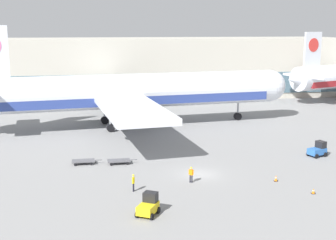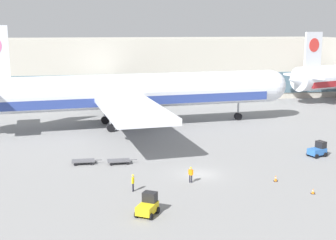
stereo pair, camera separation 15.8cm
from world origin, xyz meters
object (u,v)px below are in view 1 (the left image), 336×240
baggage_dolly_lead (83,161)px  ground_crew_near (191,173)px  traffic_cone_far (313,191)px  ground_crew_far (133,181)px  baggage_tug_mid (318,150)px  traffic_cone_near (276,178)px  airplane_main (127,93)px  baggage_tug_foreground (149,206)px  baggage_dolly_second (119,161)px

baggage_dolly_lead → ground_crew_near: size_ratio=2.08×
traffic_cone_far → ground_crew_far: bearing=168.8°
baggage_tug_mid → ground_crew_far: 26.96m
traffic_cone_near → traffic_cone_far: (2.32, -4.31, -0.07)m
airplane_main → ground_crew_near: (4.82, -30.26, -4.78)m
traffic_cone_near → airplane_main: bearing=114.4°
baggage_tug_foreground → airplane_main: bearing=28.5°
baggage_tug_foreground → traffic_cone_far: 17.60m
airplane_main → baggage_tug_foreground: 38.72m
baggage_tug_mid → baggage_dolly_lead: 30.58m
baggage_tug_mid → baggage_tug_foreground: bearing=-167.8°
baggage_tug_mid → ground_crew_near: (-18.73, -7.73, 0.18)m
baggage_dolly_second → ground_crew_far: ground_crew_far is taller
baggage_tug_foreground → traffic_cone_far: baggage_tug_foreground is taller
baggage_dolly_lead → traffic_cone_near: (21.21, -10.04, -0.04)m
baggage_dolly_second → traffic_cone_near: traffic_cone_near is taller
traffic_cone_near → traffic_cone_far: 4.90m
baggage_dolly_lead → baggage_dolly_second: size_ratio=1.00×
baggage_tug_foreground → ground_crew_far: size_ratio=1.53×
baggage_tug_foreground → baggage_tug_mid: (24.39, 15.85, 0.00)m
baggage_tug_foreground → ground_crew_far: baggage_tug_foreground is taller
baggage_tug_mid → airplane_main: bearing=115.5°
baggage_tug_mid → ground_crew_near: size_ratio=1.55×
baggage_dolly_lead → ground_crew_far: bearing=-65.1°
ground_crew_near → traffic_cone_far: bearing=5.4°
airplane_main → baggage_dolly_lead: (-7.00, -21.31, -5.45)m
airplane_main → ground_crew_far: bearing=-100.0°
baggage_tug_foreground → baggage_dolly_second: 16.61m
ground_crew_far → baggage_dolly_lead: bearing=-139.9°
baggage_tug_mid → ground_crew_near: bearing=-178.4°
airplane_main → baggage_tug_foreground: airplane_main is taller
traffic_cone_near → ground_crew_near: bearing=173.5°
airplane_main → traffic_cone_far: bearing=-72.1°
airplane_main → ground_crew_near: 31.02m
baggage_tug_mid → traffic_cone_near: (-9.34, -8.81, -0.53)m
ground_crew_near → ground_crew_far: 6.73m
ground_crew_near → ground_crew_far: (-6.49, -1.78, 0.04)m
ground_crew_near → ground_crew_far: bearing=-134.6°
airplane_main → baggage_dolly_lead: airplane_main is taller
baggage_tug_foreground → baggage_tug_mid: bearing=-27.3°
ground_crew_near → traffic_cone_far: size_ratio=3.17×
baggage_dolly_lead → traffic_cone_near: 23.47m
baggage_tug_foreground → baggage_dolly_lead: 18.17m
baggage_dolly_lead → baggage_dolly_second: same height
ground_crew_near → traffic_cone_near: bearing=23.6°
baggage_tug_foreground → ground_crew_near: bearing=-5.1°
airplane_main → traffic_cone_near: 34.85m
baggage_tug_mid → baggage_dolly_lead: bearing=156.9°
airplane_main → baggage_dolly_lead: 23.08m
airplane_main → ground_crew_far: size_ratio=31.43×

